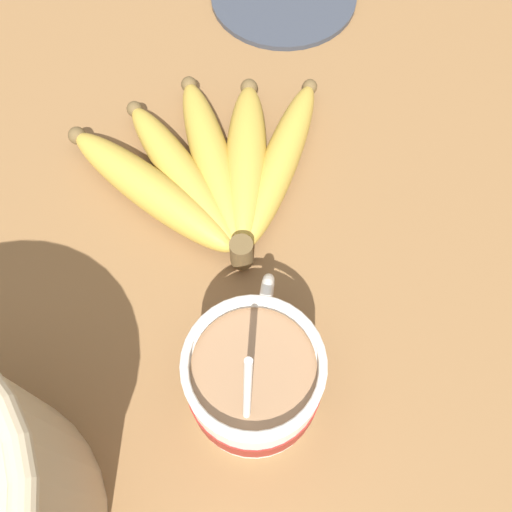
% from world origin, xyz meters
% --- Properties ---
extents(table, '(1.31, 1.31, 0.04)m').
position_xyz_m(table, '(0.00, 0.00, 0.02)').
color(table, brown).
rests_on(table, ground).
extents(coffee_mug, '(0.13, 0.10, 0.16)m').
position_xyz_m(coffee_mug, '(-0.05, -0.03, 0.08)').
color(coffee_mug, white).
rests_on(coffee_mug, table).
extents(banana_bunch, '(0.22, 0.24, 0.04)m').
position_xyz_m(banana_bunch, '(0.14, 0.04, 0.05)').
color(banana_bunch, brown).
rests_on(banana_bunch, table).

